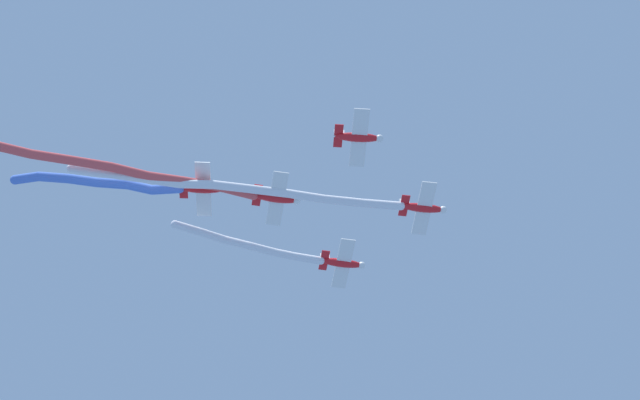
% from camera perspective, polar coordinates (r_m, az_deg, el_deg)
% --- Properties ---
extents(airplane_lead, '(4.56, 6.00, 1.48)m').
position_cam_1_polar(airplane_lead, '(88.23, 6.16, -0.47)').
color(airplane_lead, red).
extents(smoke_trail_lead, '(29.18, 8.84, 2.01)m').
position_cam_1_polar(smoke_trail_lead, '(86.05, -4.84, 0.68)').
color(smoke_trail_lead, white).
extents(airplane_left_wing, '(4.58, 6.00, 1.48)m').
position_cam_1_polar(airplane_left_wing, '(91.05, 1.37, -3.76)').
color(airplane_left_wing, red).
extents(smoke_trail_left_wing, '(13.64, 6.43, 1.11)m').
position_cam_1_polar(smoke_trail_left_wing, '(89.72, -4.27, -2.66)').
color(smoke_trail_left_wing, white).
extents(airplane_right_wing, '(4.53, 5.99, 1.48)m').
position_cam_1_polar(airplane_right_wing, '(84.08, 2.32, 3.74)').
color(airplane_right_wing, red).
extents(airplane_slot, '(4.58, 6.00, 1.48)m').
position_cam_1_polar(airplane_slot, '(86.95, -2.58, 0.11)').
color(airplane_slot, red).
extents(smoke_trail_slot, '(21.99, 10.20, 3.35)m').
position_cam_1_polar(smoke_trail_slot, '(85.55, -11.48, 1.73)').
color(smoke_trail_slot, '#DB4C4C').
extents(airplane_trail, '(4.51, 5.98, 1.48)m').
position_cam_1_polar(airplane_trail, '(87.65, -6.95, 0.67)').
color(airplane_trail, red).
extents(smoke_trail_trail, '(16.38, 2.48, 2.93)m').
position_cam_1_polar(smoke_trail_trail, '(90.24, -13.12, 1.01)').
color(smoke_trail_trail, '#4C75DB').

